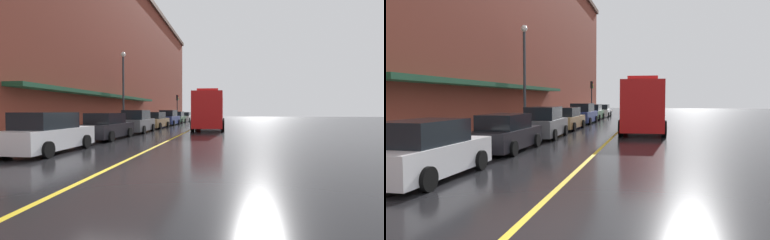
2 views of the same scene
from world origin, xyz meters
TOP-DOWN VIEW (x-y plane):
  - ground_plane at (0.00, 25.00)m, footprint 112.00×112.00m
  - sidewalk_left at (-6.20, 25.00)m, footprint 2.40×70.00m
  - lane_center_stripe at (0.00, 25.00)m, footprint 0.16×70.00m
  - brick_building_left at (-13.68, 24.00)m, footprint 13.72×64.00m
  - parked_car_0 at (-3.98, 3.44)m, footprint 1.99×4.55m
  - parked_car_1 at (-3.98, 9.08)m, footprint 2.01×4.67m
  - parked_car_2 at (-3.90, 14.57)m, footprint 2.20×4.74m
  - parked_car_3 at (-4.00, 20.29)m, footprint 2.18×4.90m
  - parked_car_4 at (-4.01, 26.81)m, footprint 2.19×4.89m
  - parked_car_5 at (-4.05, 32.88)m, footprint 1.97×4.89m
  - parked_car_6 at (-3.98, 39.04)m, footprint 2.14×4.28m
  - fire_truck at (1.63, 19.62)m, footprint 3.07×9.11m
  - parking_meter_0 at (-5.35, 24.36)m, footprint 0.14×0.18m
  - parking_meter_1 at (-5.35, 35.17)m, footprint 0.14×0.18m
  - street_lamp_left at (-5.95, 16.79)m, footprint 0.44×0.44m
  - traffic_light_near at (-5.29, 39.03)m, footprint 0.38×0.36m

SIDE VIEW (x-z plane):
  - ground_plane at x=0.00m, z-range 0.00..0.00m
  - lane_center_stripe at x=0.00m, z-range 0.00..0.01m
  - sidewalk_left at x=-6.20m, z-range 0.00..0.15m
  - parked_car_6 at x=-3.98m, z-range -0.04..1.52m
  - parked_car_1 at x=-3.98m, z-range -0.05..1.59m
  - parked_car_3 at x=-4.00m, z-range -0.05..1.61m
  - parked_car_5 at x=-4.05m, z-range -0.05..1.63m
  - parked_car_0 at x=-3.98m, z-range -0.05..1.66m
  - parked_car_2 at x=-3.90m, z-range -0.06..1.77m
  - parked_car_4 at x=-4.01m, z-range -0.07..1.80m
  - parking_meter_0 at x=-5.35m, z-range 0.39..1.72m
  - parking_meter_1 at x=-5.35m, z-range 0.39..1.72m
  - fire_truck at x=1.63m, z-range -0.08..3.59m
  - traffic_light_near at x=-5.29m, z-range 1.01..5.31m
  - street_lamp_left at x=-5.95m, z-range 0.93..7.87m
  - brick_building_left at x=-13.68m, z-range 0.01..17.19m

